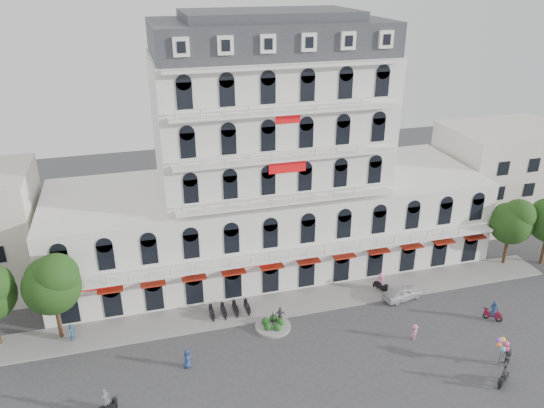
{
  "coord_description": "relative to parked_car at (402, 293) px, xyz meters",
  "views": [
    {
      "loc": [
        -13.41,
        -31.12,
        29.42
      ],
      "look_at": [
        -1.97,
        10.0,
        10.22
      ],
      "focal_mm": 35.0,
      "sensor_mm": 36.0,
      "label": 1
    }
  ],
  "objects": [
    {
      "name": "ground",
      "position": [
        -10.26,
        -6.97,
        -0.69
      ],
      "size": [
        120.0,
        120.0,
        0.0
      ],
      "primitive_type": "plane",
      "color": "#38383A",
      "rests_on": "ground"
    },
    {
      "name": "tree_west_inner",
      "position": [
        -31.21,
        2.51,
        5.0
      ],
      "size": [
        4.76,
        4.76,
        8.25
      ],
      "color": "#382314",
      "rests_on": "ground"
    },
    {
      "name": "rider_northeast",
      "position": [
        1.83,
        -12.55,
        0.26
      ],
      "size": [
        1.49,
        1.11,
        1.99
      ],
      "rotation": [
        0.0,
        0.0,
        3.72
      ],
      "color": "black",
      "rests_on": "ground"
    },
    {
      "name": "pedestrian_left",
      "position": [
        -21.23,
        -4.07,
        0.15
      ],
      "size": [
        0.97,
        0.9,
        1.66
      ],
      "primitive_type": "imported",
      "rotation": [
        0.0,
        0.0,
        0.6
      ],
      "color": "navy",
      "rests_on": "ground"
    },
    {
      "name": "rider_east",
      "position": [
        6.27,
        -5.26,
        0.3
      ],
      "size": [
        1.35,
        1.26,
        2.02
      ],
      "rotation": [
        0.0,
        0.0,
        2.41
      ],
      "color": "maroon",
      "rests_on": "ground"
    },
    {
      "name": "rider_center",
      "position": [
        -1.49,
        1.74,
        0.37
      ],
      "size": [
        1.05,
        1.54,
        2.03
      ],
      "rotation": [
        0.0,
        0.0,
        5.23
      ],
      "color": "black",
      "rests_on": "ground"
    },
    {
      "name": "traffic_island",
      "position": [
        -13.26,
        -0.97,
        -0.43
      ],
      "size": [
        3.2,
        3.2,
        1.6
      ],
      "color": "gray",
      "rests_on": "ground"
    },
    {
      "name": "sidewalk",
      "position": [
        -10.26,
        2.03,
        -0.61
      ],
      "size": [
        53.0,
        4.0,
        0.16
      ],
      "primitive_type": "cube",
      "color": "gray",
      "rests_on": "ground"
    },
    {
      "name": "main_building",
      "position": [
        -10.26,
        11.02,
        9.27
      ],
      "size": [
        45.0,
        15.0,
        25.8
      ],
      "color": "silver",
      "rests_on": "ground"
    },
    {
      "name": "rider_west",
      "position": [
        -27.39,
        -7.46,
        0.38
      ],
      "size": [
        1.49,
        1.11,
        2.3
      ],
      "rotation": [
        0.0,
        0.0,
        0.58
      ],
      "color": "black",
      "rests_on": "ground"
    },
    {
      "name": "pedestrian_right",
      "position": [
        -2.01,
        -5.81,
        0.07
      ],
      "size": [
        1.12,
        0.96,
        1.51
      ],
      "primitive_type": "imported",
      "rotation": [
        0.0,
        0.0,
        3.64
      ],
      "color": "#D26F8D",
      "rests_on": "ground"
    },
    {
      "name": "pedestrian_far",
      "position": [
        -30.26,
        1.71,
        0.21
      ],
      "size": [
        0.68,
        0.78,
        1.79
      ],
      "primitive_type": "imported",
      "rotation": [
        0.0,
        0.0,
        1.1
      ],
      "color": "navy",
      "rests_on": "ground"
    },
    {
      "name": "flank_building_east",
      "position": [
        19.74,
        13.03,
        5.31
      ],
      "size": [
        14.0,
        10.0,
        12.0
      ],
      "primitive_type": "cube",
      "color": "beige",
      "rests_on": "ground"
    },
    {
      "name": "parked_scooter_row",
      "position": [
        -16.61,
        1.83,
        -0.69
      ],
      "size": [
        4.4,
        1.8,
        1.1
      ],
      "primitive_type": null,
      "color": "black",
      "rests_on": "ground"
    },
    {
      "name": "parked_car",
      "position": [
        0.0,
        0.0,
        0.0
      ],
      "size": [
        4.26,
        2.33,
        1.37
      ],
      "primitive_type": "imported",
      "rotation": [
        0.0,
        0.0,
        1.75
      ],
      "color": "silver",
      "rests_on": "ground"
    },
    {
      "name": "tree_east_inner",
      "position": [
        13.79,
        3.01,
        4.53
      ],
      "size": [
        4.4,
        4.37,
        7.57
      ],
      "color": "#382314",
      "rests_on": "ground"
    },
    {
      "name": "pedestrian_mid",
      "position": [
        -12.45,
        -0.51,
        0.14
      ],
      "size": [
        1.04,
        0.61,
        1.66
      ],
      "primitive_type": "imported",
      "rotation": [
        0.0,
        0.0,
        2.92
      ],
      "color": "#4E4E54",
      "rests_on": "ground"
    },
    {
      "name": "balloon_vendor",
      "position": [
        3.32,
        -10.71,
        0.57
      ],
      "size": [
        1.35,
        1.3,
        2.45
      ],
      "color": "#54555B",
      "rests_on": "ground"
    }
  ]
}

